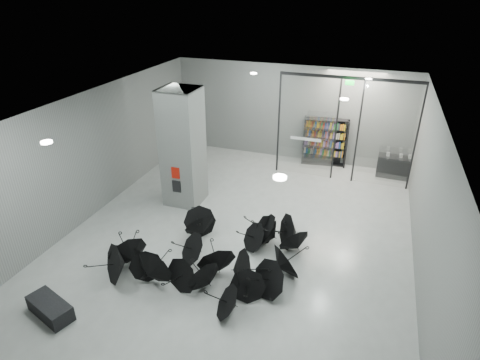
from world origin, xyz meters
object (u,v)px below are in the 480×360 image
(umbrella_cluster, at_px, (217,259))
(shop_counter, at_px, (396,167))
(bench, at_px, (50,308))
(column, at_px, (183,148))
(bookshelf, at_px, (325,142))

(umbrella_cluster, bearing_deg, shop_counter, 58.91)
(shop_counter, distance_m, umbrella_cluster, 8.77)
(bench, relative_size, umbrella_cluster, 0.22)
(column, relative_size, umbrella_cluster, 0.73)
(column, distance_m, umbrella_cluster, 4.30)
(column, bearing_deg, bookshelf, 49.23)
(column, distance_m, shop_counter, 8.42)
(column, xyz_separation_m, bench, (-0.56, -5.94, -1.81))
(bookshelf, distance_m, shop_counter, 2.96)
(bookshelf, height_order, shop_counter, bookshelf)
(bench, height_order, shop_counter, shop_counter)
(bench, relative_size, shop_counter, 0.85)
(column, relative_size, shop_counter, 2.80)
(column, bearing_deg, bench, -95.38)
(column, relative_size, bookshelf, 2.01)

